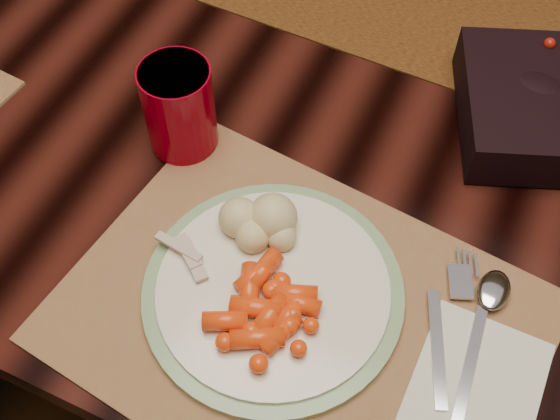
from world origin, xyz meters
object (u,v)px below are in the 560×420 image
at_px(baby_carrots, 256,300).
at_px(red_cup, 179,108).
at_px(napkin, 478,382).
at_px(turkey_shreds, 178,255).
at_px(mashed_potatoes, 262,215).
at_px(placemat_main, 299,318).
at_px(dining_table, 361,246).
at_px(dinner_plate, 273,291).

xyz_separation_m(baby_carrots, red_cup, (-0.17, 0.16, 0.03)).
bearing_deg(baby_carrots, napkin, 4.82).
height_order(turkey_shreds, red_cup, red_cup).
bearing_deg(mashed_potatoes, napkin, -14.33).
distance_m(placemat_main, turkey_shreds, 0.14).
height_order(dining_table, dinner_plate, dinner_plate).
height_order(dining_table, placemat_main, placemat_main).
bearing_deg(baby_carrots, dining_table, 87.08).
height_order(placemat_main, baby_carrots, baby_carrots).
distance_m(turkey_shreds, red_cup, 0.17).
height_order(dinner_plate, mashed_potatoes, mashed_potatoes).
relative_size(turkey_shreds, red_cup, 0.66).
distance_m(dining_table, dinner_plate, 0.50).
height_order(dinner_plate, red_cup, red_cup).
relative_size(dinner_plate, napkin, 1.98).
bearing_deg(dining_table, turkey_shreds, -108.46).
bearing_deg(dining_table, napkin, -58.43).
relative_size(placemat_main, baby_carrots, 4.44).
distance_m(dinner_plate, napkin, 0.21).
relative_size(dinner_plate, baby_carrots, 2.55).
bearing_deg(placemat_main, baby_carrots, -158.24).
height_order(placemat_main, mashed_potatoes, mashed_potatoes).
distance_m(baby_carrots, red_cup, 0.24).
relative_size(dining_table, placemat_main, 3.96).
distance_m(turkey_shreds, napkin, 0.31).
bearing_deg(napkin, placemat_main, -176.66).
bearing_deg(dinner_plate, napkin, -1.36).
relative_size(baby_carrots, red_cup, 0.94).
bearing_deg(turkey_shreds, dinner_plate, 5.71).
height_order(turkey_shreds, napkin, turkey_shreds).
bearing_deg(placemat_main, dining_table, 101.06).
distance_m(dining_table, turkey_shreds, 0.53).
distance_m(dining_table, napkin, 0.54).
height_order(placemat_main, dinner_plate, dinner_plate).
relative_size(dining_table, dinner_plate, 6.87).
distance_m(placemat_main, dinner_plate, 0.04).
bearing_deg(turkey_shreds, baby_carrots, -8.18).
bearing_deg(turkey_shreds, napkin, 0.92).
bearing_deg(turkey_shreds, mashed_potatoes, 48.78).
height_order(mashed_potatoes, turkey_shreds, mashed_potatoes).
xyz_separation_m(baby_carrots, napkin, (0.22, 0.02, -0.02)).
distance_m(dinner_plate, baby_carrots, 0.03).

